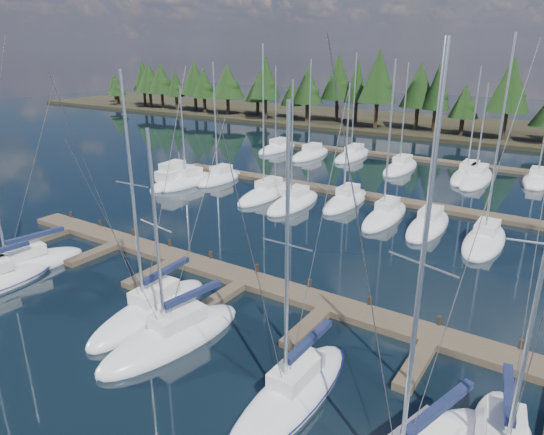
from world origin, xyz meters
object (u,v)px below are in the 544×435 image
Objects in this scene: motor_yacht_left at (176,180)px; front_sailboat_4 at (291,395)px; main_dock at (242,283)px; front_sailboat_0 at (17,268)px; front_sailboat_2 at (151,311)px; front_sailboat_3 at (173,337)px.

front_sailboat_4 is at bearing -38.51° from motor_yacht_left.
front_sailboat_4 is (8.17, -7.44, 0.09)m from main_dock.
front_sailboat_0 is at bearing -72.84° from motor_yacht_left.
front_sailboat_2 reaches higher than main_dock.
front_sailboat_4 is (7.47, -0.44, 0.01)m from front_sailboat_3.
motor_yacht_left is at bearing 133.67° from front_sailboat_3.
main_dock is at bearing 137.68° from front_sailboat_4.
main_dock is 6.17m from front_sailboat_2.
front_sailboat_2 reaches higher than front_sailboat_0.
front_sailboat_4 reaches higher than motor_yacht_left.
front_sailboat_2 is 1.20× the size of front_sailboat_3.
front_sailboat_2 is at bearing 170.79° from front_sailboat_4.
main_dock is 3.66× the size of front_sailboat_3.
motor_yacht_left is (-7.00, 22.67, 0.18)m from front_sailboat_0.
front_sailboat_3 is 7.48m from front_sailboat_4.
front_sailboat_3 reaches higher than motor_yacht_left.
front_sailboat_3 is at bearing -0.78° from front_sailboat_0.
front_sailboat_0 is at bearing 179.22° from front_sailboat_3.
motor_yacht_left is at bearing 131.13° from front_sailboat_2.
front_sailboat_0 reaches higher than main_dock.
front_sailboat_0 reaches higher than front_sailboat_3.
motor_yacht_left is at bearing 141.49° from front_sailboat_4.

